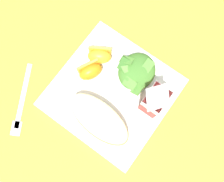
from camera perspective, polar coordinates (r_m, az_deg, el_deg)
ground at (r=0.66m, az=-0.00°, el=-0.51°), size 3.00×3.00×0.00m
white_plate at (r=0.65m, az=-0.00°, el=-0.36°), size 0.28×0.28×0.02m
cheesy_pizza_bread at (r=0.61m, az=-2.90°, el=-6.26°), size 0.09×0.17×0.04m
green_salad_pile at (r=0.64m, az=5.54°, el=4.38°), size 0.10×0.10×0.05m
milk_carton at (r=0.58m, az=9.65°, el=-1.94°), size 0.06×0.05×0.11m
orange_wedge_front at (r=0.65m, az=-2.80°, el=7.87°), size 0.06×0.07×0.04m
orange_wedge_middle at (r=0.64m, az=-4.87°, el=4.44°), size 0.07×0.06×0.04m
metal_fork at (r=0.69m, az=-19.62°, el=-2.92°), size 0.17×0.11×0.01m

